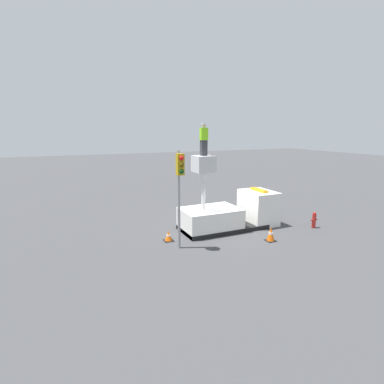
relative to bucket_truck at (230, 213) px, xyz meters
The scene contains 7 objects.
ground_plane 1.01m from the bucket_truck, behind, with size 120.00×120.00×0.00m, color #424244.
bucket_truck is the anchor object (origin of this frame).
worker 4.72m from the bucket_truck, behind, with size 0.40×0.26×1.75m.
traffic_light_pole 5.03m from the bucket_truck, 155.36° to the right, with size 0.34×0.57×4.84m.
fire_hydrant 5.05m from the bucket_truck, 24.72° to the right, with size 0.47×0.23×0.98m.
traffic_cone_rear 4.19m from the bucket_truck, behind, with size 0.50×0.50×0.56m.
traffic_cone_curbside 2.94m from the bucket_truck, 73.70° to the right, with size 0.50×0.50×0.78m.
Camera 1 is at (-8.69, -14.72, 5.77)m, focal length 28.00 mm.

